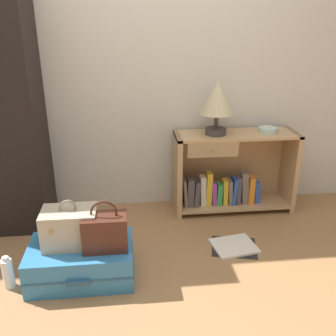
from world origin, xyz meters
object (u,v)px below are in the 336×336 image
Objects in this scene: suitcase_large at (82,261)px; handbag at (105,231)px; bookshelf at (230,174)px; bowl at (268,130)px; open_book_on_floor at (234,246)px; train_case at (70,227)px; table_lamp at (217,100)px; bottle at (8,273)px.

suitcase_large is 0.29m from handbag.
bowl is (0.30, -0.01, 0.39)m from bookshelf.
suitcase_large is 1.10m from open_book_on_floor.
bowl is 1.76m from train_case.
table_lamp is at bearing 44.48° from handbag.
bookshelf is at bearing 33.23° from train_case.
bottle is 1.54m from open_book_on_floor.
handbag is 1.49× the size of bottle.
bookshelf is 4.64× the size of bottle.
suitcase_large is 3.02× the size of bottle.
suitcase_large is at bearing -30.84° from train_case.
bookshelf is 1.47m from train_case.
suitcase_large reaches higher than open_book_on_floor.
handbag is 0.87× the size of open_book_on_floor.
handbag reaches higher than open_book_on_floor.
train_case is at bearing -170.39° from open_book_on_floor.
open_book_on_floor is (1.12, 0.19, -0.35)m from train_case.
handbag is 1.00m from open_book_on_floor.
open_book_on_floor is at bearing 11.74° from suitcase_large.
train_case is 0.47m from bottle.
bottle is at bearing -151.23° from bookshelf.
bookshelf is at bearing 28.77° from bottle.
train_case is at bearing -152.54° from bowl.
bottle is at bearing -173.46° from suitcase_large.
bookshelf is 0.70m from open_book_on_floor.
bookshelf reaches higher than handbag.
table_lamp is 1.35× the size of handbag.
train_case is (-0.05, 0.03, 0.24)m from suitcase_large.
bottle reaches higher than open_book_on_floor.
bookshelf is 0.49m from bowl.
bowl is at bearing 1.36° from table_lamp.
handbag is 0.66m from bottle.
bowl reaches higher than handbag.
bookshelf is at bearing 9.13° from table_lamp.
train_case is at bearing 12.01° from bottle.
bowl is at bearing 33.39° from handbag.
train_case is 1.03× the size of handbag.
bookshelf is 2.71× the size of open_book_on_floor.
open_book_on_floor is at bearing -124.04° from bowl.
bottle is (-0.61, -0.01, -0.25)m from handbag.
train_case reaches higher than open_book_on_floor.
train_case is at bearing -144.20° from table_lamp.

